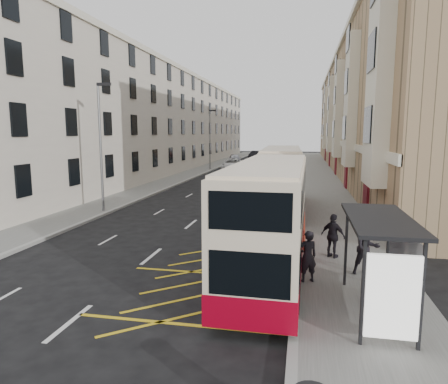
% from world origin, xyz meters
% --- Properties ---
extents(ground, '(200.00, 200.00, 0.00)m').
position_xyz_m(ground, '(0.00, 0.00, 0.00)').
color(ground, black).
rests_on(ground, ground).
extents(pavement_right, '(4.00, 120.00, 0.15)m').
position_xyz_m(pavement_right, '(8.00, 30.00, 0.07)').
color(pavement_right, '#61615C').
rests_on(pavement_right, ground).
extents(pavement_left, '(3.00, 120.00, 0.15)m').
position_xyz_m(pavement_left, '(-7.50, 30.00, 0.07)').
color(pavement_left, '#61615C').
rests_on(pavement_left, ground).
extents(kerb_right, '(0.25, 120.00, 0.15)m').
position_xyz_m(kerb_right, '(6.00, 30.00, 0.07)').
color(kerb_right, '#969691').
rests_on(kerb_right, ground).
extents(kerb_left, '(0.25, 120.00, 0.15)m').
position_xyz_m(kerb_left, '(-6.00, 30.00, 0.07)').
color(kerb_left, '#969691').
rests_on(kerb_left, ground).
extents(road_markings, '(10.00, 110.00, 0.01)m').
position_xyz_m(road_markings, '(0.00, 45.00, 0.01)').
color(road_markings, silver).
rests_on(road_markings, ground).
extents(terrace_right, '(10.75, 79.00, 15.25)m').
position_xyz_m(terrace_right, '(14.88, 45.38, 7.52)').
color(terrace_right, tan).
rests_on(terrace_right, ground).
extents(terrace_left, '(9.18, 79.00, 13.25)m').
position_xyz_m(terrace_left, '(-13.43, 45.50, 6.52)').
color(terrace_left, beige).
rests_on(terrace_left, ground).
extents(bus_shelter, '(1.65, 4.25, 2.70)m').
position_xyz_m(bus_shelter, '(8.34, -0.39, 2.14)').
color(bus_shelter, black).
rests_on(bus_shelter, pavement_right).
extents(guard_railing, '(0.06, 6.56, 1.01)m').
position_xyz_m(guard_railing, '(6.25, 5.75, 0.86)').
color(guard_railing, red).
rests_on(guard_railing, pavement_right).
extents(street_lamp_near, '(0.93, 0.18, 8.00)m').
position_xyz_m(street_lamp_near, '(-6.35, 12.00, 4.64)').
color(street_lamp_near, slate).
rests_on(street_lamp_near, pavement_left).
extents(street_lamp_far, '(0.93, 0.18, 8.00)m').
position_xyz_m(street_lamp_far, '(-6.35, 42.00, 4.64)').
color(street_lamp_far, slate).
rests_on(street_lamp_far, pavement_left).
extents(double_decker_front, '(2.51, 10.30, 4.09)m').
position_xyz_m(double_decker_front, '(5.00, 2.98, 2.08)').
color(double_decker_front, beige).
rests_on(double_decker_front, ground).
extents(double_decker_rear, '(2.70, 10.44, 4.14)m').
position_xyz_m(double_decker_rear, '(4.77, 14.91, 2.11)').
color(double_decker_rear, beige).
rests_on(double_decker_rear, ground).
extents(pedestrian_near, '(0.75, 0.64, 1.75)m').
position_xyz_m(pedestrian_near, '(6.35, 1.97, 1.03)').
color(pedestrian_near, black).
rests_on(pedestrian_near, pavement_right).
extents(pedestrian_mid, '(1.10, 0.96, 1.91)m').
position_xyz_m(pedestrian_mid, '(8.39, 3.07, 1.11)').
color(pedestrian_mid, black).
rests_on(pedestrian_mid, pavement_right).
extents(pedestrian_far, '(1.11, 0.93, 1.77)m').
position_xyz_m(pedestrian_far, '(7.37, 4.85, 1.04)').
color(pedestrian_far, black).
rests_on(pedestrian_far, pavement_right).
extents(white_van, '(2.56, 5.53, 1.54)m').
position_xyz_m(white_van, '(-3.45, 42.93, 0.77)').
color(white_van, white).
rests_on(white_van, ground).
extents(car_silver, '(2.86, 4.91, 1.57)m').
position_xyz_m(car_silver, '(-5.20, 55.11, 0.79)').
color(car_silver, '#B2B4BA').
rests_on(car_silver, ground).
extents(car_dark, '(2.30, 4.73, 1.49)m').
position_xyz_m(car_dark, '(-3.38, 68.93, 0.75)').
color(car_dark, black).
rests_on(car_dark, ground).
extents(car_red, '(2.84, 5.40, 1.49)m').
position_xyz_m(car_red, '(3.71, 66.91, 0.75)').
color(car_red, '#AF2216').
rests_on(car_red, ground).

